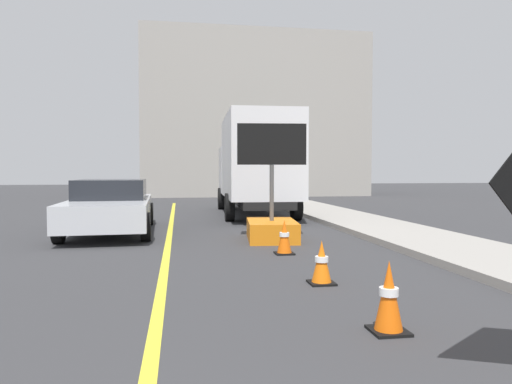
% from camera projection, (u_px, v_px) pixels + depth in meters
% --- Properties ---
extents(lane_center_stripe, '(0.14, 36.00, 0.01)m').
position_uv_depth(lane_center_stripe, '(160.00, 296.00, 6.07)').
color(lane_center_stripe, yellow).
rests_on(lane_center_stripe, ground).
extents(arrow_board_trailer, '(1.60, 1.90, 2.70)m').
position_uv_depth(arrow_board_trailer, '(272.00, 219.00, 11.03)').
color(arrow_board_trailer, orange).
rests_on(arrow_board_trailer, ground).
extents(box_truck, '(2.66, 7.72, 3.49)m').
position_uv_depth(box_truck, '(255.00, 164.00, 17.24)').
color(box_truck, black).
rests_on(box_truck, ground).
extents(pickup_car, '(2.25, 5.26, 1.38)m').
position_uv_depth(pickup_car, '(111.00, 206.00, 12.37)').
color(pickup_car, silver).
rests_on(pickup_car, ground).
extents(highway_guide_sign, '(2.79, 0.18, 5.00)m').
position_uv_depth(highway_guide_sign, '(271.00, 136.00, 24.73)').
color(highway_guide_sign, gray).
rests_on(highway_guide_sign, ground).
extents(far_building_block, '(14.60, 6.85, 10.52)m').
position_uv_depth(far_building_block, '(252.00, 118.00, 32.66)').
color(far_building_block, gray).
rests_on(far_building_block, ground).
extents(traffic_cone_near_sign, '(0.36, 0.36, 0.72)m').
position_uv_depth(traffic_cone_near_sign, '(389.00, 297.00, 4.68)').
color(traffic_cone_near_sign, black).
rests_on(traffic_cone_near_sign, ground).
extents(traffic_cone_mid_lane, '(0.36, 0.36, 0.62)m').
position_uv_depth(traffic_cone_mid_lane, '(322.00, 263.00, 6.71)').
color(traffic_cone_mid_lane, black).
rests_on(traffic_cone_mid_lane, ground).
extents(traffic_cone_far_lane, '(0.36, 0.36, 0.67)m').
position_uv_depth(traffic_cone_far_lane, '(284.00, 237.00, 9.13)').
color(traffic_cone_far_lane, black).
rests_on(traffic_cone_far_lane, ground).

